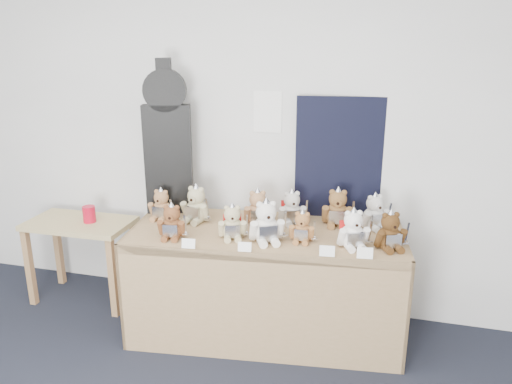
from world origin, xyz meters
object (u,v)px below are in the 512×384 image
(teddy_front_centre, at_px, (266,223))
(teddy_back_far_left, at_px, (161,206))
(teddy_back_left, at_px, (196,206))
(teddy_back_centre_left, at_px, (258,209))
(red_cup, at_px, (89,214))
(teddy_front_far_left, at_px, (172,223))
(guitar_case, at_px, (167,140))
(teddy_back_end, at_px, (375,213))
(side_table, at_px, (81,236))
(teddy_front_far_right, at_px, (353,230))
(teddy_front_left, at_px, (232,223))
(teddy_back_right, at_px, (337,209))
(display_table, at_px, (265,257))
(teddy_front_right, at_px, (302,228))
(teddy_front_end, at_px, (390,232))
(teddy_back_centre_right, at_px, (292,209))

(teddy_front_centre, height_order, teddy_back_far_left, teddy_front_centre)
(teddy_back_left, bearing_deg, teddy_back_centre_left, 17.67)
(red_cup, relative_size, teddy_front_far_left, 0.50)
(guitar_case, bearing_deg, teddy_back_end, -14.89)
(side_table, relative_size, guitar_case, 0.72)
(teddy_front_far_right, height_order, teddy_back_centre_left, teddy_front_far_right)
(teddy_front_centre, bearing_deg, teddy_front_left, 154.43)
(teddy_back_centre_left, height_order, teddy_back_right, teddy_back_right)
(teddy_back_far_left, bearing_deg, display_table, -7.17)
(teddy_back_far_left, bearing_deg, teddy_front_centre, -14.08)
(teddy_front_centre, bearing_deg, red_cup, 144.46)
(side_table, distance_m, teddy_back_far_left, 0.80)
(teddy_back_end, bearing_deg, teddy_back_centre_left, 153.16)
(display_table, relative_size, teddy_front_left, 7.53)
(teddy_front_far_right, relative_size, teddy_back_end, 1.01)
(teddy_front_right, relative_size, teddy_back_centre_left, 0.83)
(red_cup, bearing_deg, teddy_back_far_left, -4.07)
(teddy_back_end, bearing_deg, teddy_front_right, -176.33)
(red_cup, height_order, teddy_back_end, teddy_back_end)
(display_table, distance_m, teddy_front_left, 0.35)
(guitar_case, bearing_deg, teddy_back_left, -45.76)
(teddy_front_far_left, xyz_separation_m, teddy_front_end, (1.39, 0.19, 0.01))
(teddy_front_left, distance_m, teddy_front_right, 0.46)
(teddy_front_left, relative_size, teddy_back_right, 0.87)
(display_table, height_order, teddy_back_centre_left, teddy_back_centre_left)
(teddy_back_left, relative_size, teddy_back_far_left, 1.17)
(teddy_front_right, height_order, teddy_back_centre_right, teddy_back_centre_right)
(teddy_front_right, bearing_deg, teddy_front_far_right, -4.80)
(side_table, height_order, red_cup, red_cup)
(display_table, relative_size, teddy_front_far_left, 7.56)
(teddy_back_centre_left, bearing_deg, teddy_back_right, -7.82)
(teddy_front_left, bearing_deg, teddy_back_end, 7.35)
(red_cup, bearing_deg, guitar_case, 10.58)
(guitar_case, bearing_deg, teddy_back_right, -14.98)
(teddy_back_end, bearing_deg, teddy_back_right, 146.64)
(teddy_back_right, height_order, teddy_back_far_left, teddy_back_right)
(display_table, relative_size, teddy_front_end, 7.13)
(teddy_front_centre, xyz_separation_m, teddy_back_centre_right, (0.09, 0.37, -0.02))
(side_table, bearing_deg, teddy_front_end, -4.69)
(teddy_front_left, height_order, teddy_back_left, teddy_back_left)
(teddy_back_left, distance_m, teddy_back_end, 1.26)
(teddy_front_end, bearing_deg, teddy_front_centre, 161.05)
(teddy_front_left, bearing_deg, teddy_front_end, -13.26)
(teddy_back_right, bearing_deg, teddy_back_centre_left, -174.06)
(side_table, height_order, teddy_front_end, teddy_front_end)
(display_table, xyz_separation_m, side_table, (-1.53, 0.15, -0.06))
(display_table, height_order, teddy_back_right, teddy_back_right)
(teddy_front_left, bearing_deg, display_table, 11.38)
(red_cup, height_order, teddy_front_end, teddy_front_end)
(teddy_back_right, bearing_deg, teddy_front_left, -152.62)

